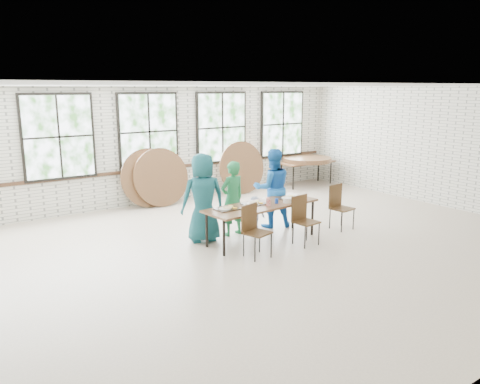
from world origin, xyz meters
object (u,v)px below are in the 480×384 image
Objects in this scene: chair_near_right at (303,216)px; storage_table at (307,163)px; dining_table at (262,207)px; chair_near_left at (253,226)px.

chair_near_right is 0.53× the size of storage_table.
chair_near_left is at bearing -142.11° from dining_table.
chair_near_left is at bearing -141.45° from storage_table.
dining_table is 0.89m from chair_near_left.
dining_table is at bearing 27.29° from chair_near_left.
storage_table is (5.09, 4.09, 0.13)m from chair_near_left.
chair_near_left is 1.19m from chair_near_right.
chair_near_left is (-0.65, -0.60, -0.13)m from dining_table.
dining_table is 2.59× the size of chair_near_right.
dining_table is 2.59× the size of chair_near_left.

